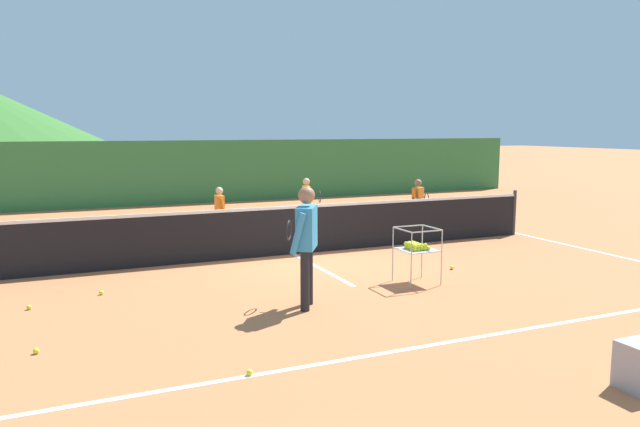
{
  "coord_description": "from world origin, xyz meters",
  "views": [
    {
      "loc": [
        -4.15,
        -10.87,
        2.46
      ],
      "look_at": [
        0.33,
        -0.56,
        0.87
      ],
      "focal_mm": 33.52,
      "sensor_mm": 36.0,
      "label": 1
    }
  ],
  "objects": [
    {
      "name": "ball_cart",
      "position": [
        1.01,
        -2.89,
        0.6
      ],
      "size": [
        0.58,
        0.58,
        0.9
      ],
      "color": "#B7B7BC",
      "rests_on": "ground"
    },
    {
      "name": "tennis_ball_5",
      "position": [
        2.11,
        -2.34,
        0.03
      ],
      "size": [
        0.07,
        0.07,
        0.07
      ],
      "primitive_type": "sphere",
      "color": "yellow",
      "rests_on": "ground"
    },
    {
      "name": "tennis_net",
      "position": [
        0.0,
        0.0,
        0.5
      ],
      "size": [
        11.17,
        0.08,
        1.05
      ],
      "color": "#333338",
      "rests_on": "ground"
    },
    {
      "name": "tennis_ball_3",
      "position": [
        -2.52,
        -5.34,
        0.03
      ],
      "size": [
        0.07,
        0.07,
        0.07
      ],
      "primitive_type": "sphere",
      "color": "yellow",
      "rests_on": "ground"
    },
    {
      "name": "instructor",
      "position": [
        -1.11,
        -3.4,
        1.01
      ],
      "size": [
        0.56,
        0.84,
        1.69
      ],
      "color": "black",
      "rests_on": "ground"
    },
    {
      "name": "tennis_ball_2",
      "position": [
        -4.51,
        -3.83,
        0.03
      ],
      "size": [
        0.07,
        0.07,
        0.07
      ],
      "primitive_type": "sphere",
      "color": "yellow",
      "rests_on": "ground"
    },
    {
      "name": "windscreen_fence",
      "position": [
        0.0,
        8.99,
        1.05
      ],
      "size": [
        25.25,
        0.08,
        2.1
      ],
      "primitive_type": "cube",
      "color": "#33753D",
      "rests_on": "ground"
    },
    {
      "name": "student_0",
      "position": [
        -0.94,
        2.1,
        0.71
      ],
      "size": [
        0.23,
        0.47,
        1.19
      ],
      "color": "silver",
      "rests_on": "ground"
    },
    {
      "name": "line_baseline_near",
      "position": [
        0.0,
        -5.35,
        0.0
      ],
      "size": [
        11.48,
        0.08,
        0.01
      ],
      "primitive_type": "cube",
      "color": "white",
      "rests_on": "ground"
    },
    {
      "name": "line_sideline_east",
      "position": [
        5.74,
        0.0,
        0.0
      ],
      "size": [
        0.08,
        10.74,
        0.01
      ],
      "primitive_type": "cube",
      "color": "white",
      "rests_on": "ground"
    },
    {
      "name": "student_1",
      "position": [
        1.4,
        2.68,
        0.76
      ],
      "size": [
        0.41,
        0.68,
        1.27
      ],
      "color": "navy",
      "rests_on": "ground"
    },
    {
      "name": "line_baseline_far",
      "position": [
        0.0,
        5.39,
        0.0
      ],
      "size": [
        11.48,
        0.08,
        0.01
      ],
      "primitive_type": "cube",
      "color": "white",
      "rests_on": "ground"
    },
    {
      "name": "ground_plane",
      "position": [
        0.0,
        0.0,
        0.0
      ],
      "size": [
        120.0,
        120.0,
        0.0
      ],
      "primitive_type": "plane",
      "color": "#C67042"
    },
    {
      "name": "line_service_center",
      "position": [
        0.0,
        0.0,
        0.0
      ],
      "size": [
        0.08,
        5.38,
        0.01
      ],
      "primitive_type": "cube",
      "color": "white",
      "rests_on": "ground"
    },
    {
      "name": "tennis_ball_1",
      "position": [
        -4.65,
        -1.99,
        0.03
      ],
      "size": [
        0.07,
        0.07,
        0.07
      ],
      "primitive_type": "sphere",
      "color": "yellow",
      "rests_on": "ground"
    },
    {
      "name": "student_2",
      "position": [
        3.76,
        1.34,
        0.76
      ],
      "size": [
        0.5,
        0.64,
        1.26
      ],
      "color": "silver",
      "rests_on": "ground"
    },
    {
      "name": "tennis_ball_4",
      "position": [
        -3.69,
        -1.6,
        0.03
      ],
      "size": [
        0.07,
        0.07,
        0.07
      ],
      "primitive_type": "sphere",
      "color": "yellow",
      "rests_on": "ground"
    }
  ]
}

